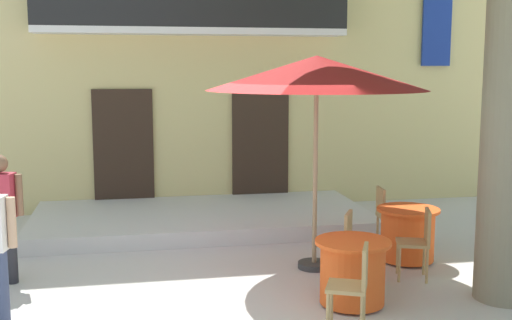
{
  "coord_description": "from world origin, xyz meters",
  "views": [
    {
      "loc": [
        -1.26,
        -7.2,
        2.7
      ],
      "look_at": [
        0.61,
        2.33,
        1.3
      ],
      "focal_mm": 45.31,
      "sensor_mm": 36.0,
      "label": 1
    }
  ],
  "objects_px": {
    "cafe_umbrella": "(317,74)",
    "cafe_chair_middle_0": "(354,282)",
    "cafe_table_near_tree": "(408,234)",
    "cafe_table_middle": "(352,272)",
    "cafe_chair_near_tree_0": "(387,213)",
    "cafe_chair_middle_1": "(356,243)",
    "pedestrian_near_entrance": "(1,212)",
    "cafe_chair_near_tree_1": "(419,239)"
  },
  "relations": [
    {
      "from": "cafe_chair_middle_0",
      "to": "pedestrian_near_entrance",
      "type": "relative_size",
      "value": 0.56
    },
    {
      "from": "cafe_chair_middle_0",
      "to": "cafe_umbrella",
      "type": "distance_m",
      "value": 2.98
    },
    {
      "from": "cafe_table_near_tree",
      "to": "cafe_chair_near_tree_0",
      "type": "xyz_separation_m",
      "value": [
        0.01,
        0.75,
        0.14
      ]
    },
    {
      "from": "cafe_chair_middle_0",
      "to": "cafe_umbrella",
      "type": "bearing_deg",
      "value": 84.68
    },
    {
      "from": "cafe_table_near_tree",
      "to": "cafe_chair_middle_0",
      "type": "bearing_deg",
      "value": -125.73
    },
    {
      "from": "cafe_chair_near_tree_0",
      "to": "cafe_chair_middle_0",
      "type": "relative_size",
      "value": 1.0
    },
    {
      "from": "cafe_umbrella",
      "to": "pedestrian_near_entrance",
      "type": "height_order",
      "value": "cafe_umbrella"
    },
    {
      "from": "cafe_table_middle",
      "to": "cafe_chair_middle_1",
      "type": "bearing_deg",
      "value": 67.12
    },
    {
      "from": "cafe_chair_middle_0",
      "to": "cafe_chair_near_tree_0",
      "type": "bearing_deg",
      "value": 61.82
    },
    {
      "from": "cafe_table_middle",
      "to": "pedestrian_near_entrance",
      "type": "height_order",
      "value": "pedestrian_near_entrance"
    },
    {
      "from": "cafe_table_near_tree",
      "to": "cafe_chair_middle_0",
      "type": "xyz_separation_m",
      "value": [
        -1.56,
        -2.17,
        0.14
      ]
    },
    {
      "from": "cafe_table_near_tree",
      "to": "pedestrian_near_entrance",
      "type": "xyz_separation_m",
      "value": [
        -5.36,
        0.1,
        0.53
      ]
    },
    {
      "from": "cafe_table_near_tree",
      "to": "cafe_umbrella",
      "type": "distance_m",
      "value": 2.6
    },
    {
      "from": "cafe_chair_near_tree_1",
      "to": "cafe_chair_near_tree_0",
      "type": "bearing_deg",
      "value": 82.86
    },
    {
      "from": "cafe_chair_middle_0",
      "to": "cafe_table_near_tree",
      "type": "bearing_deg",
      "value": 54.27
    },
    {
      "from": "cafe_table_middle",
      "to": "cafe_chair_middle_0",
      "type": "xyz_separation_m",
      "value": [
        -0.24,
        -0.72,
        0.14
      ]
    },
    {
      "from": "pedestrian_near_entrance",
      "to": "cafe_chair_middle_1",
      "type": "bearing_deg",
      "value": -11.17
    },
    {
      "from": "cafe_chair_near_tree_0",
      "to": "cafe_chair_near_tree_1",
      "type": "distance_m",
      "value": 1.5
    },
    {
      "from": "cafe_table_middle",
      "to": "cafe_chair_near_tree_1",
      "type": "bearing_deg",
      "value": 32.22
    },
    {
      "from": "cafe_chair_middle_1",
      "to": "cafe_chair_middle_0",
      "type": "bearing_deg",
      "value": -110.6
    },
    {
      "from": "cafe_chair_near_tree_0",
      "to": "cafe_umbrella",
      "type": "relative_size",
      "value": 0.31
    },
    {
      "from": "cafe_chair_near_tree_0",
      "to": "pedestrian_near_entrance",
      "type": "xyz_separation_m",
      "value": [
        -5.36,
        -0.66,
        0.39
      ]
    },
    {
      "from": "cafe_chair_middle_0",
      "to": "cafe_table_middle",
      "type": "bearing_deg",
      "value": 71.68
    },
    {
      "from": "cafe_table_middle",
      "to": "pedestrian_near_entrance",
      "type": "xyz_separation_m",
      "value": [
        -4.03,
        1.55,
        0.53
      ]
    },
    {
      "from": "cafe_table_middle",
      "to": "cafe_chair_middle_1",
      "type": "distance_m",
      "value": 0.77
    },
    {
      "from": "cafe_chair_middle_0",
      "to": "pedestrian_near_entrance",
      "type": "height_order",
      "value": "pedestrian_near_entrance"
    },
    {
      "from": "cafe_chair_middle_1",
      "to": "pedestrian_near_entrance",
      "type": "xyz_separation_m",
      "value": [
        -4.33,
        0.85,
        0.39
      ]
    },
    {
      "from": "cafe_umbrella",
      "to": "cafe_chair_middle_1",
      "type": "bearing_deg",
      "value": -65.05
    },
    {
      "from": "cafe_chair_near_tree_1",
      "to": "cafe_umbrella",
      "type": "bearing_deg",
      "value": 149.74
    },
    {
      "from": "pedestrian_near_entrance",
      "to": "cafe_table_near_tree",
      "type": "bearing_deg",
      "value": -1.04
    },
    {
      "from": "cafe_table_near_tree",
      "to": "cafe_umbrella",
      "type": "relative_size",
      "value": 0.3
    },
    {
      "from": "cafe_chair_near_tree_0",
      "to": "cafe_chair_middle_1",
      "type": "xyz_separation_m",
      "value": [
        -1.04,
        -1.51,
        0.0
      ]
    },
    {
      "from": "cafe_chair_near_tree_1",
      "to": "pedestrian_near_entrance",
      "type": "distance_m",
      "value": 5.26
    },
    {
      "from": "cafe_chair_middle_0",
      "to": "cafe_chair_middle_1",
      "type": "xyz_separation_m",
      "value": [
        0.53,
        1.41,
        0.0
      ]
    },
    {
      "from": "cafe_chair_middle_0",
      "to": "cafe_chair_middle_1",
      "type": "bearing_deg",
      "value": 69.4
    },
    {
      "from": "cafe_table_near_tree",
      "to": "pedestrian_near_entrance",
      "type": "relative_size",
      "value": 0.53
    },
    {
      "from": "cafe_chair_near_tree_1",
      "to": "cafe_table_middle",
      "type": "bearing_deg",
      "value": -147.78
    },
    {
      "from": "cafe_umbrella",
      "to": "cafe_chair_middle_0",
      "type": "bearing_deg",
      "value": -95.32
    },
    {
      "from": "cafe_chair_near_tree_0",
      "to": "pedestrian_near_entrance",
      "type": "relative_size",
      "value": 0.56
    },
    {
      "from": "cafe_chair_middle_1",
      "to": "pedestrian_near_entrance",
      "type": "height_order",
      "value": "pedestrian_near_entrance"
    },
    {
      "from": "cafe_table_middle",
      "to": "cafe_umbrella",
      "type": "xyz_separation_m",
      "value": [
        -0.04,
        1.41,
        2.22
      ]
    },
    {
      "from": "cafe_chair_middle_0",
      "to": "cafe_chair_near_tree_1",
      "type": "bearing_deg",
      "value": 46.14
    }
  ]
}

